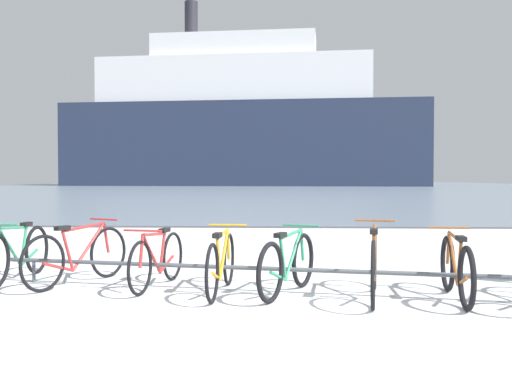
{
  "coord_description": "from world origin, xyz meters",
  "views": [
    {
      "loc": [
        -0.12,
        -4.98,
        1.34
      ],
      "look_at": [
        -0.49,
        4.42,
        1.08
      ],
      "focal_mm": 40.39,
      "sensor_mm": 36.0,
      "label": 1
    }
  ],
  "objects_px": {
    "bicycle_5": "(374,264)",
    "bicycle_3": "(221,263)",
    "bicycle_6": "(456,269)",
    "ferry_ship": "(241,124)",
    "bicycle_1": "(78,255)",
    "bicycle_2": "(157,260)",
    "bicycle_4": "(288,264)",
    "bicycle_0": "(18,253)"
  },
  "relations": [
    {
      "from": "bicycle_6",
      "to": "ferry_ship",
      "type": "height_order",
      "value": "ferry_ship"
    },
    {
      "from": "bicycle_2",
      "to": "bicycle_5",
      "type": "height_order",
      "value": "bicycle_5"
    },
    {
      "from": "bicycle_3",
      "to": "bicycle_6",
      "type": "height_order",
      "value": "same"
    },
    {
      "from": "bicycle_6",
      "to": "ferry_ship",
      "type": "bearing_deg",
      "value": 95.49
    },
    {
      "from": "bicycle_1",
      "to": "ferry_ship",
      "type": "bearing_deg",
      "value": 92.14
    },
    {
      "from": "bicycle_1",
      "to": "bicycle_4",
      "type": "bearing_deg",
      "value": -11.54
    },
    {
      "from": "bicycle_3",
      "to": "bicycle_5",
      "type": "xyz_separation_m",
      "value": [
        1.69,
        -0.22,
        0.03
      ]
    },
    {
      "from": "bicycle_2",
      "to": "bicycle_3",
      "type": "bearing_deg",
      "value": -21.72
    },
    {
      "from": "bicycle_4",
      "to": "bicycle_3",
      "type": "bearing_deg",
      "value": 177.33
    },
    {
      "from": "bicycle_1",
      "to": "bicycle_3",
      "type": "relative_size",
      "value": 0.95
    },
    {
      "from": "bicycle_3",
      "to": "bicycle_6",
      "type": "relative_size",
      "value": 1.04
    },
    {
      "from": "bicycle_0",
      "to": "bicycle_4",
      "type": "height_order",
      "value": "bicycle_0"
    },
    {
      "from": "ferry_ship",
      "to": "bicycle_5",
      "type": "bearing_deg",
      "value": -85.18
    },
    {
      "from": "bicycle_6",
      "to": "bicycle_5",
      "type": "bearing_deg",
      "value": 177.65
    },
    {
      "from": "bicycle_2",
      "to": "bicycle_5",
      "type": "relative_size",
      "value": 0.89
    },
    {
      "from": "bicycle_4",
      "to": "bicycle_5",
      "type": "relative_size",
      "value": 0.86
    },
    {
      "from": "bicycle_0",
      "to": "bicycle_2",
      "type": "bearing_deg",
      "value": -11.3
    },
    {
      "from": "bicycle_2",
      "to": "bicycle_5",
      "type": "bearing_deg",
      "value": -12.24
    },
    {
      "from": "bicycle_2",
      "to": "bicycle_6",
      "type": "height_order",
      "value": "bicycle_6"
    },
    {
      "from": "bicycle_2",
      "to": "bicycle_3",
      "type": "relative_size",
      "value": 0.94
    },
    {
      "from": "bicycle_0",
      "to": "bicycle_6",
      "type": "relative_size",
      "value": 1.07
    },
    {
      "from": "bicycle_6",
      "to": "bicycle_2",
      "type": "bearing_deg",
      "value": 170.29
    },
    {
      "from": "bicycle_0",
      "to": "bicycle_1",
      "type": "xyz_separation_m",
      "value": [
        0.86,
        -0.2,
        0.01
      ]
    },
    {
      "from": "bicycle_4",
      "to": "ferry_ship",
      "type": "relative_size",
      "value": 0.03
    },
    {
      "from": "bicycle_5",
      "to": "bicycle_6",
      "type": "height_order",
      "value": "bicycle_5"
    },
    {
      "from": "bicycle_4",
      "to": "bicycle_6",
      "type": "relative_size",
      "value": 0.93
    },
    {
      "from": "bicycle_2",
      "to": "bicycle_6",
      "type": "xyz_separation_m",
      "value": [
        3.37,
        -0.58,
        0.01
      ]
    },
    {
      "from": "bicycle_2",
      "to": "bicycle_3",
      "type": "distance_m",
      "value": 0.86
    },
    {
      "from": "bicycle_5",
      "to": "bicycle_3",
      "type": "bearing_deg",
      "value": 172.54
    },
    {
      "from": "bicycle_3",
      "to": "bicycle_5",
      "type": "height_order",
      "value": "bicycle_5"
    },
    {
      "from": "bicycle_2",
      "to": "ferry_ship",
      "type": "xyz_separation_m",
      "value": [
        -3.78,
        73.86,
        8.35
      ]
    },
    {
      "from": "bicycle_2",
      "to": "bicycle_4",
      "type": "distance_m",
      "value": 1.6
    },
    {
      "from": "bicycle_0",
      "to": "bicycle_4",
      "type": "distance_m",
      "value": 3.52
    },
    {
      "from": "bicycle_0",
      "to": "bicycle_2",
      "type": "relative_size",
      "value": 1.11
    },
    {
      "from": "bicycle_4",
      "to": "bicycle_6",
      "type": "bearing_deg",
      "value": -7.0
    },
    {
      "from": "bicycle_4",
      "to": "bicycle_5",
      "type": "height_order",
      "value": "bicycle_5"
    },
    {
      "from": "bicycle_5",
      "to": "ferry_ship",
      "type": "relative_size",
      "value": 0.03
    },
    {
      "from": "bicycle_6",
      "to": "bicycle_3",
      "type": "bearing_deg",
      "value": 174.27
    },
    {
      "from": "bicycle_3",
      "to": "ferry_ship",
      "type": "height_order",
      "value": "ferry_ship"
    },
    {
      "from": "bicycle_4",
      "to": "bicycle_5",
      "type": "xyz_separation_m",
      "value": [
        0.93,
        -0.19,
        0.03
      ]
    },
    {
      "from": "bicycle_2",
      "to": "ferry_ship",
      "type": "height_order",
      "value": "ferry_ship"
    },
    {
      "from": "bicycle_1",
      "to": "bicycle_5",
      "type": "xyz_separation_m",
      "value": [
        3.52,
        -0.71,
        0.02
      ]
    }
  ]
}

